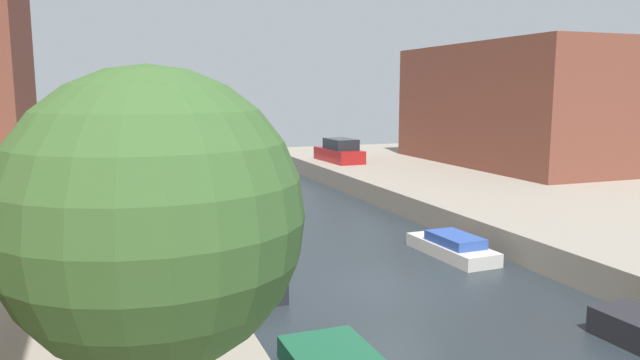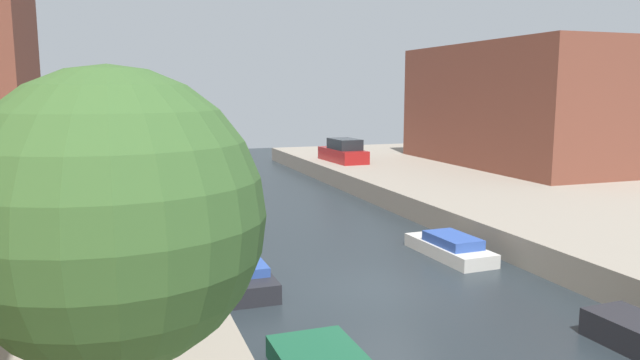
{
  "view_description": "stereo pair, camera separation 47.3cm",
  "coord_description": "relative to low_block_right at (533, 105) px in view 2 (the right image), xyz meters",
  "views": [
    {
      "loc": [
        -7.58,
        -14.64,
        5.66
      ],
      "look_at": [
        1.13,
        8.91,
        1.85
      ],
      "focal_mm": 33.32,
      "sensor_mm": 36.0,
      "label": 1
    },
    {
      "loc": [
        -7.13,
        -14.8,
        5.66
      ],
      "look_at": [
        1.13,
        8.91,
        1.85
      ],
      "focal_mm": 33.32,
      "sensor_mm": 36.0,
      "label": 2
    }
  ],
  "objects": [
    {
      "name": "ground_plane",
      "position": [
        -18.0,
        -16.44,
        -4.72
      ],
      "size": [
        84.0,
        84.0,
        0.0
      ],
      "primitive_type": "plane",
      "color": "#232B30"
    },
    {
      "name": "low_block_right",
      "position": [
        0.0,
        0.0,
        0.0
      ],
      "size": [
        10.0,
        15.77,
        7.45
      ],
      "primitive_type": "cube",
      "color": "brown",
      "rests_on": "quay_right"
    },
    {
      "name": "street_tree_1",
      "position": [
        -25.16,
        -25.47,
        -0.27
      ],
      "size": [
        2.84,
        2.84,
        4.9
      ],
      "color": "brown",
      "rests_on": "quay_left"
    },
    {
      "name": "street_tree_2",
      "position": [
        -25.16,
        -18.11,
        -0.35
      ],
      "size": [
        2.61,
        2.61,
        4.71
      ],
      "color": "brown",
      "rests_on": "quay_left"
    },
    {
      "name": "street_tree_3",
      "position": [
        -25.16,
        -11.01,
        -0.4
      ],
      "size": [
        2.17,
        2.17,
        4.46
      ],
      "color": "brown",
      "rests_on": "quay_left"
    },
    {
      "name": "parked_car",
      "position": [
        -10.95,
        4.84,
        -3.09
      ],
      "size": [
        1.94,
        4.57,
        1.53
      ],
      "color": "maroon",
      "rests_on": "quay_right"
    },
    {
      "name": "moored_boat_left_3",
      "position": [
        -21.87,
        -14.8,
        -4.38
      ],
      "size": [
        1.52,
        3.69,
        0.8
      ],
      "color": "#232328",
      "rests_on": "ground_plane"
    },
    {
      "name": "moored_boat_left_4",
      "position": [
        -21.39,
        -8.81,
        -4.34
      ],
      "size": [
        1.4,
        3.06,
        0.87
      ],
      "color": "#195638",
      "rests_on": "ground_plane"
    },
    {
      "name": "moored_boat_left_5",
      "position": [
        -21.85,
        -2.75,
        -4.36
      ],
      "size": [
        1.54,
        3.67,
        0.85
      ],
      "color": "maroon",
      "rests_on": "ground_plane"
    },
    {
      "name": "moored_boat_right_3",
      "position": [
        -14.43,
        -14.06,
        -4.4
      ],
      "size": [
        1.54,
        3.77,
        0.78
      ],
      "color": "beige",
      "rests_on": "ground_plane"
    }
  ]
}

